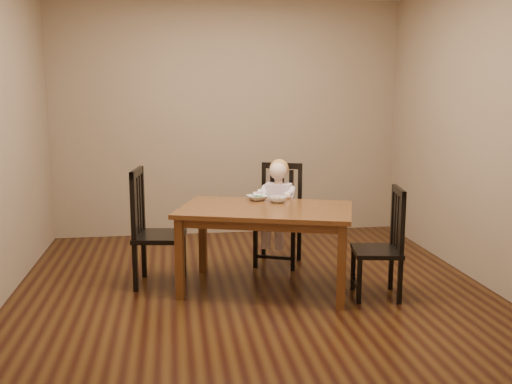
{
  "coord_description": "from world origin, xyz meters",
  "views": [
    {
      "loc": [
        -0.65,
        -4.6,
        1.66
      ],
      "look_at": [
        0.07,
        0.25,
        0.79
      ],
      "focal_mm": 40.0,
      "sensor_mm": 36.0,
      "label": 1
    }
  ],
  "objects": [
    {
      "name": "bowl_peas",
      "position": [
        0.09,
        0.31,
        0.73
      ],
      "size": [
        0.23,
        0.23,
        0.04
      ],
      "primitive_type": "imported",
      "rotation": [
        0.0,
        0.0,
        0.35
      ],
      "color": "silver",
      "rests_on": "dining_table"
    },
    {
      "name": "chair_child",
      "position": [
        0.36,
        0.71,
        0.47
      ],
      "size": [
        0.54,
        0.53,
        0.97
      ],
      "rotation": [
        0.0,
        0.0,
        2.75
      ],
      "color": "black",
      "rests_on": "room"
    },
    {
      "name": "room",
      "position": [
        0.0,
        0.0,
        1.35
      ],
      "size": [
        4.01,
        4.01,
        2.71
      ],
      "color": "#3F250D",
      "rests_on": "ground"
    },
    {
      "name": "chair_right",
      "position": [
        1.02,
        -0.34,
        0.43
      ],
      "size": [
        0.43,
        0.45,
        0.9
      ],
      "rotation": [
        0.0,
        0.0,
        1.4
      ],
      "color": "black",
      "rests_on": "room"
    },
    {
      "name": "fork",
      "position": [
        0.05,
        0.31,
        0.75
      ],
      "size": [
        0.07,
        0.12,
        0.05
      ],
      "rotation": [
        0.0,
        0.0,
        0.45
      ],
      "color": "silver",
      "rests_on": "bowl_peas"
    },
    {
      "name": "dining_table",
      "position": [
        0.11,
        -0.01,
        0.63
      ],
      "size": [
        1.61,
        1.24,
        0.71
      ],
      "rotation": [
        0.0,
        0.0,
        -0.31
      ],
      "color": "#542613",
      "rests_on": "room"
    },
    {
      "name": "bowl_veg",
      "position": [
        0.25,
        0.18,
        0.73
      ],
      "size": [
        0.19,
        0.19,
        0.05
      ],
      "primitive_type": "imported",
      "rotation": [
        0.0,
        0.0,
        -0.21
      ],
      "color": "silver",
      "rests_on": "dining_table"
    },
    {
      "name": "toddler",
      "position": [
        0.35,
        0.67,
        0.61
      ],
      "size": [
        0.45,
        0.49,
        0.55
      ],
      "primitive_type": null,
      "rotation": [
        0.0,
        0.0,
        2.75
      ],
      "color": "white",
      "rests_on": "chair_child"
    },
    {
      "name": "chair_left",
      "position": [
        -0.82,
        0.25,
        0.49
      ],
      "size": [
        0.48,
        0.49,
        1.01
      ],
      "rotation": [
        0.0,
        0.0,
        -1.72
      ],
      "color": "black",
      "rests_on": "room"
    }
  ]
}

